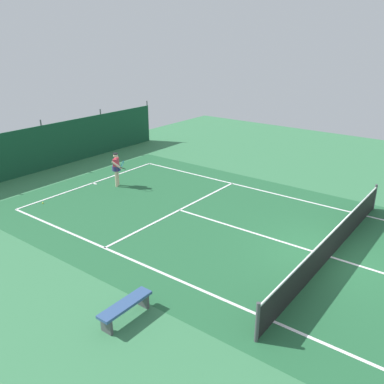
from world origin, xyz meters
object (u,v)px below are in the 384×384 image
object	(u,v)px
tennis_net	(332,243)
tennis_player	(116,167)
tennis_ball_near_player	(43,203)
courtside_bench	(125,307)

from	to	relation	value
tennis_net	tennis_player	bearing A→B (deg)	87.45
tennis_player	tennis_ball_near_player	world-z (taller)	tennis_player
tennis_ball_near_player	courtside_bench	bearing A→B (deg)	-111.07
tennis_ball_near_player	courtside_bench	xyz separation A→B (m)	(-3.27, -8.49, 0.34)
tennis_ball_near_player	courtside_bench	world-z (taller)	courtside_bench
tennis_net	courtside_bench	distance (m)	7.02
courtside_bench	tennis_player	bearing A→B (deg)	48.01
tennis_net	tennis_ball_near_player	bearing A→B (deg)	104.72
tennis_net	courtside_bench	xyz separation A→B (m)	(-6.31, 3.08, -0.14)
tennis_net	tennis_ball_near_player	world-z (taller)	tennis_net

